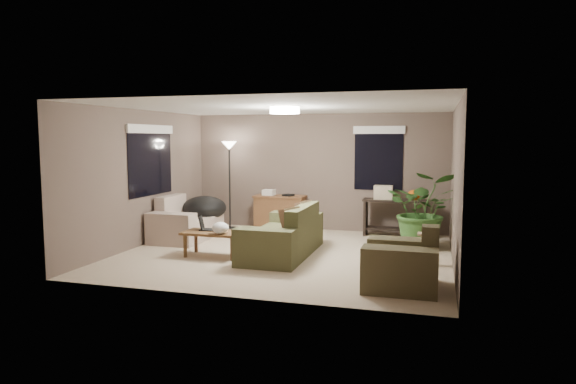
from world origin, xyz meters
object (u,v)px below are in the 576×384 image
(houseplant, at_px, (423,218))
(floor_lamp, at_px, (229,156))
(loveseat, at_px, (185,224))
(console_table, at_px, (395,215))
(coffee_table, at_px, (213,235))
(main_sofa, at_px, (285,238))
(papasan_chair, at_px, (204,212))
(cat_scratching_post, at_px, (424,251))
(desk, at_px, (280,213))
(armchair, at_px, (402,266))

(houseplant, bearing_deg, floor_lamp, 167.59)
(loveseat, xyz_separation_m, console_table, (3.96, 1.42, 0.14))
(floor_lamp, height_order, houseplant, floor_lamp)
(coffee_table, xyz_separation_m, floor_lamp, (-0.77, 2.58, 1.24))
(main_sofa, distance_m, papasan_chair, 2.51)
(loveseat, xyz_separation_m, houseplant, (4.53, 0.43, 0.24))
(main_sofa, relative_size, papasan_chair, 1.96)
(houseplant, distance_m, cat_scratching_post, 1.31)
(coffee_table, xyz_separation_m, cat_scratching_post, (3.43, 0.40, -0.14))
(desk, height_order, floor_lamp, floor_lamp)
(armchair, xyz_separation_m, desk, (-2.83, 3.69, 0.08))
(console_table, relative_size, papasan_chair, 1.16)
(console_table, distance_m, cat_scratching_post, 2.35)
(papasan_chair, relative_size, houseplant, 0.81)
(loveseat, height_order, cat_scratching_post, loveseat)
(papasan_chair, xyz_separation_m, floor_lamp, (0.23, 0.81, 1.13))
(console_table, bearing_deg, coffee_table, -136.53)
(loveseat, xyz_separation_m, desk, (1.51, 1.47, 0.08))
(desk, bearing_deg, papasan_chair, -145.16)
(floor_lamp, xyz_separation_m, houseplant, (4.14, -0.91, -1.06))
(armchair, xyz_separation_m, houseplant, (0.19, 2.65, 0.24))
(armchair, height_order, floor_lamp, floor_lamp)
(desk, bearing_deg, coffee_table, -97.21)
(loveseat, bearing_deg, papasan_chair, 72.87)
(main_sofa, relative_size, console_table, 1.69)
(coffee_table, height_order, console_table, console_table)
(papasan_chair, distance_m, floor_lamp, 1.41)
(papasan_chair, bearing_deg, floor_lamp, 74.17)
(houseplant, height_order, cat_scratching_post, houseplant)
(console_table, distance_m, floor_lamp, 3.76)
(main_sofa, relative_size, floor_lamp, 1.15)
(loveseat, bearing_deg, armchair, -27.06)
(coffee_table, bearing_deg, floor_lamp, 106.65)
(cat_scratching_post, bearing_deg, houseplant, 92.71)
(main_sofa, height_order, armchair, same)
(coffee_table, bearing_deg, houseplant, 26.33)
(console_table, relative_size, floor_lamp, 0.68)
(loveseat, bearing_deg, cat_scratching_post, -10.30)
(papasan_chair, height_order, houseplant, houseplant)
(floor_lamp, relative_size, houseplant, 1.37)
(main_sofa, bearing_deg, loveseat, 160.81)
(coffee_table, xyz_separation_m, desk, (0.34, 2.70, 0.02))
(houseplant, bearing_deg, desk, 161.05)
(desk, xyz_separation_m, houseplant, (3.02, -1.04, 0.16))
(desk, xyz_separation_m, papasan_chair, (-1.34, -0.93, 0.09))
(armchair, height_order, desk, armchair)
(coffee_table, distance_m, houseplant, 3.76)
(console_table, bearing_deg, desk, 178.87)
(desk, xyz_separation_m, console_table, (2.46, -0.05, 0.06))
(papasan_chair, bearing_deg, coffee_table, -60.57)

